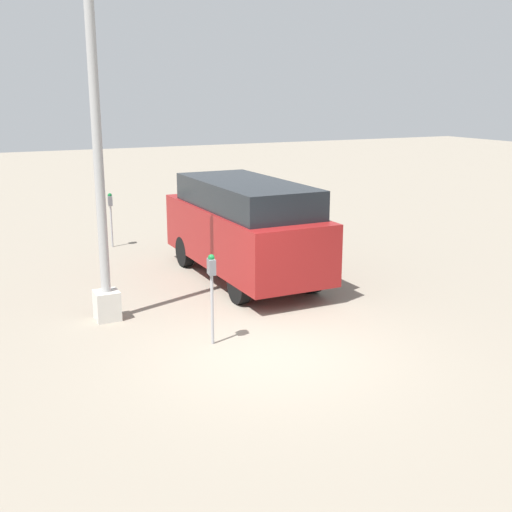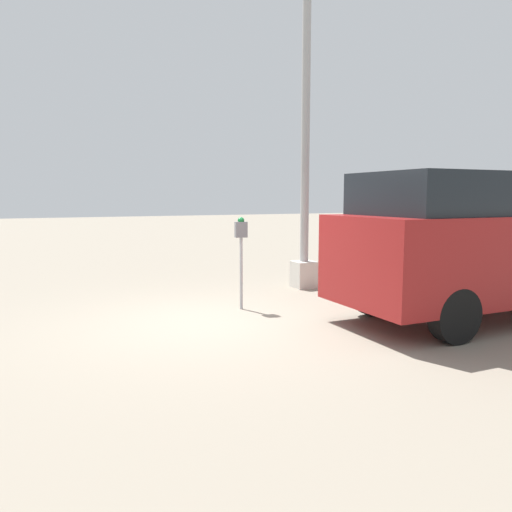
# 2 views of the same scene
# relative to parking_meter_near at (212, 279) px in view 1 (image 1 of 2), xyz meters

# --- Properties ---
(ground_plane) EXTENTS (80.00, 80.00, 0.00)m
(ground_plane) POSITION_rel_parking_meter_near_xyz_m (-0.73, -0.68, -1.14)
(ground_plane) COLOR gray
(parking_meter_near) EXTENTS (0.21, 0.14, 1.55)m
(parking_meter_near) POSITION_rel_parking_meter_near_xyz_m (0.00, 0.00, 0.00)
(parking_meter_near) COLOR #9E9EA3
(parking_meter_near) RESTS_ON ground
(parking_meter_far) EXTENTS (0.21, 0.14, 1.48)m
(parking_meter_far) POSITION_rel_parking_meter_near_xyz_m (7.69, -0.18, -0.05)
(parking_meter_far) COLOR #9E9EA3
(parking_meter_far) RESTS_ON ground
(lamp_post) EXTENTS (0.44, 0.44, 6.55)m
(lamp_post) POSITION_rel_parking_meter_near_xyz_m (1.96, 1.31, 1.18)
(lamp_post) COLOR beige
(lamp_post) RESTS_ON ground
(parked_van) EXTENTS (5.11, 1.90, 2.23)m
(parked_van) POSITION_rel_parking_meter_near_xyz_m (3.30, -2.12, 0.07)
(parked_van) COLOR maroon
(parked_van) RESTS_ON ground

